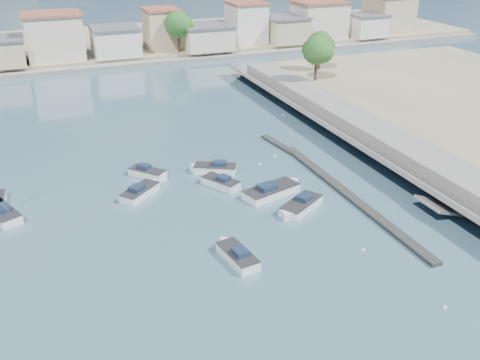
{
  "coord_description": "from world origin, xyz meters",
  "views": [
    {
      "loc": [
        -20.16,
        -29.55,
        24.11
      ],
      "look_at": [
        -2.59,
        14.64,
        1.4
      ],
      "focal_mm": 40.0,
      "sensor_mm": 36.0,
      "label": 1
    }
  ],
  "objects_px": {
    "motorboat_f": "(219,182)",
    "motorboat_g": "(149,174)",
    "motorboat_b": "(141,192)",
    "motorboat_c": "(213,169)",
    "motorboat_d": "(300,207)",
    "motorboat_a": "(236,255)",
    "motorboat_h": "(274,191)"
  },
  "relations": [
    {
      "from": "motorboat_f",
      "to": "motorboat_g",
      "type": "distance_m",
      "value": 7.77
    },
    {
      "from": "motorboat_b",
      "to": "motorboat_c",
      "type": "height_order",
      "value": "same"
    },
    {
      "from": "motorboat_b",
      "to": "motorboat_f",
      "type": "distance_m",
      "value": 7.88
    },
    {
      "from": "motorboat_f",
      "to": "motorboat_g",
      "type": "xyz_separation_m",
      "value": [
        -6.15,
        4.75,
        0.0
      ]
    },
    {
      "from": "motorboat_d",
      "to": "motorboat_c",
      "type": "bearing_deg",
      "value": 112.87
    },
    {
      "from": "motorboat_f",
      "to": "motorboat_a",
      "type": "bearing_deg",
      "value": -103.81
    },
    {
      "from": "motorboat_d",
      "to": "motorboat_f",
      "type": "xyz_separation_m",
      "value": [
        -5.25,
        7.72,
        0.0
      ]
    },
    {
      "from": "motorboat_f",
      "to": "motorboat_g",
      "type": "relative_size",
      "value": 1.09
    },
    {
      "from": "motorboat_a",
      "to": "motorboat_d",
      "type": "relative_size",
      "value": 0.96
    },
    {
      "from": "motorboat_a",
      "to": "motorboat_d",
      "type": "height_order",
      "value": "same"
    },
    {
      "from": "motorboat_a",
      "to": "motorboat_f",
      "type": "relative_size",
      "value": 1.13
    },
    {
      "from": "motorboat_d",
      "to": "motorboat_h",
      "type": "distance_m",
      "value": 4.05
    },
    {
      "from": "motorboat_b",
      "to": "motorboat_f",
      "type": "relative_size",
      "value": 1.03
    },
    {
      "from": "motorboat_c",
      "to": "motorboat_d",
      "type": "bearing_deg",
      "value": -67.13
    },
    {
      "from": "motorboat_b",
      "to": "motorboat_c",
      "type": "relative_size",
      "value": 0.92
    },
    {
      "from": "motorboat_a",
      "to": "motorboat_c",
      "type": "distance_m",
      "value": 16.91
    },
    {
      "from": "motorboat_f",
      "to": "motorboat_h",
      "type": "xyz_separation_m",
      "value": [
        4.4,
        -3.76,
        0.0
      ]
    },
    {
      "from": "motorboat_b",
      "to": "motorboat_g",
      "type": "distance_m",
      "value": 4.26
    },
    {
      "from": "motorboat_h",
      "to": "motorboat_a",
      "type": "bearing_deg",
      "value": -129.28
    },
    {
      "from": "motorboat_g",
      "to": "motorboat_c",
      "type": "bearing_deg",
      "value": -11.26
    },
    {
      "from": "motorboat_h",
      "to": "motorboat_f",
      "type": "bearing_deg",
      "value": 139.45
    },
    {
      "from": "motorboat_c",
      "to": "motorboat_h",
      "type": "height_order",
      "value": "same"
    },
    {
      "from": "motorboat_b",
      "to": "motorboat_f",
      "type": "bearing_deg",
      "value": -6.11
    },
    {
      "from": "motorboat_b",
      "to": "motorboat_g",
      "type": "height_order",
      "value": "same"
    },
    {
      "from": "motorboat_g",
      "to": "motorboat_f",
      "type": "bearing_deg",
      "value": -37.68
    },
    {
      "from": "motorboat_f",
      "to": "motorboat_d",
      "type": "bearing_deg",
      "value": -55.81
    },
    {
      "from": "motorboat_f",
      "to": "motorboat_g",
      "type": "bearing_deg",
      "value": 142.32
    },
    {
      "from": "motorboat_c",
      "to": "motorboat_g",
      "type": "relative_size",
      "value": 1.21
    },
    {
      "from": "motorboat_a",
      "to": "motorboat_g",
      "type": "xyz_separation_m",
      "value": [
        -2.93,
        17.82,
        0.0
      ]
    },
    {
      "from": "motorboat_f",
      "to": "motorboat_h",
      "type": "relative_size",
      "value": 0.67
    },
    {
      "from": "motorboat_b",
      "to": "motorboat_f",
      "type": "xyz_separation_m",
      "value": [
        7.83,
        -0.84,
        0.0
      ]
    },
    {
      "from": "motorboat_a",
      "to": "motorboat_d",
      "type": "bearing_deg",
      "value": 32.31
    }
  ]
}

